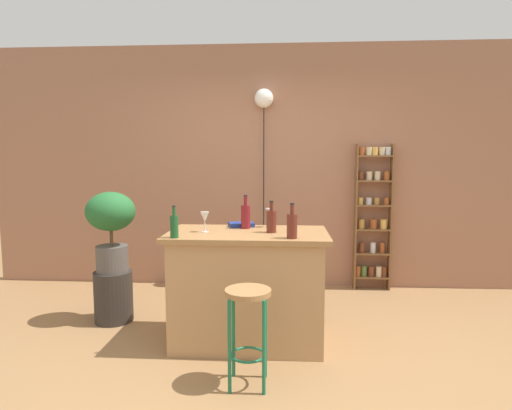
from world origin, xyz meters
TOP-DOWN VIEW (x-y plane):
  - ground at (0.00, 0.00)m, footprint 12.00×12.00m
  - back_wall at (0.00, 1.95)m, footprint 6.40×0.10m
  - kitchen_counter at (0.00, 0.30)m, footprint 1.28×0.74m
  - bar_stool at (0.06, -0.39)m, footprint 0.30×0.30m
  - spice_shelf at (1.30, 1.82)m, footprint 0.41×0.12m
  - plant_stool at (-1.28, 0.66)m, footprint 0.35×0.35m
  - potted_plant at (-1.28, 0.66)m, footprint 0.45×0.40m
  - bottle_soda_blue at (0.35, 0.04)m, footprint 0.08×0.08m
  - bottle_sauce_amber at (0.19, 0.29)m, footprint 0.08×0.08m
  - bottle_olive_oil at (-0.53, 0.01)m, footprint 0.06×0.06m
  - bottle_spirits_clear at (-0.03, 0.47)m, footprint 0.08×0.08m
  - wine_glass_left at (0.17, 0.55)m, footprint 0.07×0.07m
  - wine_glass_center at (-0.35, 0.28)m, footprint 0.07×0.07m
  - cookbook at (-0.08, 0.57)m, footprint 0.24×0.20m
  - pendant_globe_light at (0.06, 1.84)m, footprint 0.21×0.21m

SIDE VIEW (x-z plane):
  - ground at x=0.00m, z-range 0.00..0.00m
  - plant_stool at x=-1.28m, z-range 0.00..0.47m
  - kitchen_counter at x=0.00m, z-range 0.00..0.92m
  - bar_stool at x=0.06m, z-range 0.15..0.81m
  - spice_shelf at x=1.30m, z-range 0.01..1.68m
  - potted_plant at x=-1.28m, z-range 0.56..1.29m
  - cookbook at x=-0.08m, z-range 0.91..0.95m
  - bottle_olive_oil at x=-0.53m, z-range 0.88..1.13m
  - bottle_sauce_amber at x=0.19m, z-range 0.88..1.14m
  - bottle_soda_blue at x=0.35m, z-range 0.88..1.14m
  - bottle_spirits_clear at x=-0.03m, z-range 0.88..1.16m
  - wine_glass_left at x=0.17m, z-range 0.95..1.11m
  - wine_glass_center at x=-0.35m, z-range 0.95..1.11m
  - back_wall at x=0.00m, z-range 0.00..2.80m
  - pendant_globe_light at x=0.06m, z-range 1.00..3.29m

